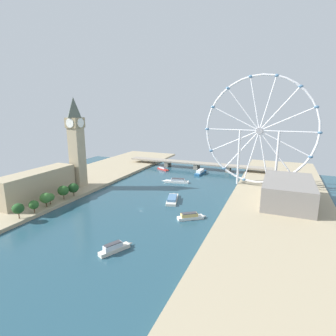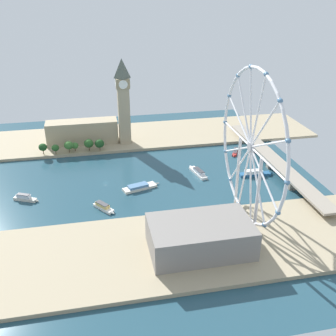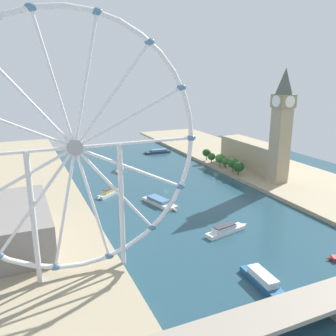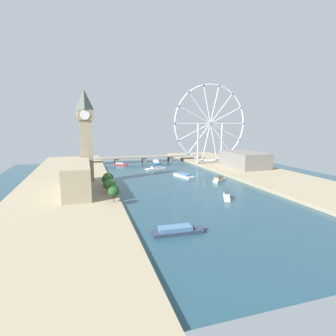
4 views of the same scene
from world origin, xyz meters
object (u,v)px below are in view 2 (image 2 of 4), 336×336
(ferris_wheel, at_px, (251,148))
(riverside_hall, at_px, (200,236))
(clock_tower, at_px, (123,101))
(tour_boat_2, at_px, (235,152))
(parliament_block, at_px, (82,132))
(tour_boat_4, at_px, (140,187))
(tour_boat_6, at_px, (198,172))
(tour_boat_0, at_px, (25,198))
(tour_boat_5, at_px, (255,173))
(tour_boat_1, at_px, (104,207))
(river_bridge, at_px, (274,161))

(ferris_wheel, relative_size, riverside_hall, 1.68)
(clock_tower, distance_m, tour_boat_2, 136.04)
(clock_tower, xyz_separation_m, riverside_hall, (211.54, 30.26, -38.80))
(ferris_wheel, bearing_deg, parliament_block, -146.98)
(tour_boat_4, xyz_separation_m, tour_boat_6, (-18.86, 60.45, 0.31))
(clock_tower, height_order, riverside_hall, clock_tower)
(tour_boat_2, bearing_deg, tour_boat_4, -34.91)
(tour_boat_0, bearing_deg, tour_boat_2, 41.52)
(parliament_block, bearing_deg, tour_boat_2, 70.18)
(tour_boat_2, xyz_separation_m, tour_boat_5, (55.78, -0.15, 0.38))
(tour_boat_0, height_order, tour_boat_6, tour_boat_0)
(parliament_block, distance_m, tour_boat_1, 150.69)
(riverside_hall, bearing_deg, ferris_wheel, 125.13)
(river_bridge, relative_size, tour_boat_2, 9.54)
(parliament_block, height_order, river_bridge, parliament_block)
(parliament_block, distance_m, tour_boat_4, 130.24)
(riverside_hall, relative_size, tour_boat_6, 2.12)
(parliament_block, distance_m, river_bridge, 215.29)
(tour_boat_0, relative_size, tour_boat_2, 1.06)
(tour_boat_4, height_order, tour_boat_6, tour_boat_6)
(tour_boat_0, distance_m, tour_boat_4, 100.01)
(ferris_wheel, bearing_deg, tour_boat_4, -133.42)
(tour_boat_5, xyz_separation_m, tour_boat_6, (-14.08, -53.96, -0.15))
(tour_boat_0, distance_m, tour_boat_5, 214.50)
(tour_boat_0, xyz_separation_m, tour_boat_4, (-1.48, 100.00, -0.55))
(tour_boat_1, bearing_deg, riverside_hall, 4.97)
(tour_boat_1, bearing_deg, tour_boat_0, -149.60)
(riverside_hall, distance_m, tour_boat_2, 183.48)
(tour_boat_1, bearing_deg, river_bridge, 68.91)
(tour_boat_6, bearing_deg, ferris_wheel, 176.41)
(tour_boat_1, bearing_deg, clock_tower, 130.42)
(ferris_wheel, height_order, riverside_hall, ferris_wheel)
(ferris_wheel, xyz_separation_m, tour_boat_0, (-68.14, -173.57, -60.56))
(river_bridge, xyz_separation_m, tour_boat_4, (18.15, -140.21, -5.58))
(riverside_hall, xyz_separation_m, tour_boat_6, (-120.04, 31.74, -11.41))
(clock_tower, distance_m, parliament_block, 60.91)
(tour_boat_6, bearing_deg, river_bridge, -102.54)
(tour_boat_5, bearing_deg, clock_tower, 140.67)
(tour_boat_0, height_order, tour_boat_1, tour_boat_0)
(clock_tower, height_order, tour_boat_2, clock_tower)
(tour_boat_4, bearing_deg, tour_boat_2, 11.69)
(parliament_block, relative_size, riverside_hall, 1.13)
(ferris_wheel, height_order, tour_boat_2, ferris_wheel)
(river_bridge, bearing_deg, tour_boat_5, -62.60)
(riverside_hall, distance_m, tour_boat_4, 105.83)
(river_bridge, xyz_separation_m, tour_boat_5, (13.37, -25.80, -5.11))
(ferris_wheel, distance_m, tour_boat_0, 196.05)
(river_bridge, relative_size, tour_boat_0, 9.00)
(clock_tower, relative_size, tour_boat_6, 2.86)
(clock_tower, distance_m, tour_boat_6, 121.39)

